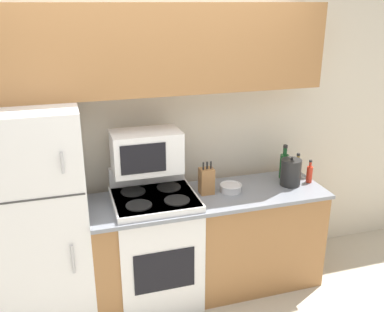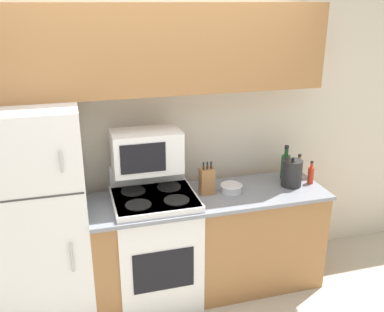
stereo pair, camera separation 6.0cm
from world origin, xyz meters
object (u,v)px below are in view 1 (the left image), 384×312
at_px(refrigerator, 35,219).
at_px(knife_block, 207,181).
at_px(bottle_vinegar, 297,169).
at_px(kettle, 291,172).
at_px(stove, 156,247).
at_px(bowl, 231,188).
at_px(bottle_hot_sauce, 309,174).
at_px(bottle_wine_green, 284,165).
at_px(microwave, 146,151).

relative_size(refrigerator, knife_block, 6.18).
bearing_deg(bottle_vinegar, kettle, -142.89).
distance_m(stove, bowl, 0.77).
xyz_separation_m(stove, knife_block, (0.43, 0.03, 0.51)).
bearing_deg(bottle_hot_sauce, bottle_wine_green, 135.69).
bearing_deg(microwave, bottle_wine_green, 1.04).
bearing_deg(bowl, knife_block, 172.56).
bearing_deg(microwave, knife_block, -10.91).
distance_m(refrigerator, bottle_hot_sauce, 2.23).
bearing_deg(refrigerator, microwave, 4.46).
xyz_separation_m(refrigerator, knife_block, (1.31, -0.02, 0.15)).
relative_size(microwave, bottle_hot_sauce, 2.63).
bearing_deg(bowl, bottle_wine_green, 14.01).
bearing_deg(bottle_wine_green, stove, -173.05).
xyz_separation_m(refrigerator, stove, (0.88, -0.06, -0.36)).
xyz_separation_m(bottle_wine_green, kettle, (-0.02, -0.16, -0.00)).
height_order(bowl, bottle_wine_green, bottle_wine_green).
bearing_deg(microwave, refrigerator, -175.54).
distance_m(refrigerator, kettle, 2.05).
xyz_separation_m(knife_block, kettle, (0.73, -0.05, 0.00)).
xyz_separation_m(microwave, bottle_wine_green, (1.21, 0.02, -0.26)).
height_order(stove, bottle_wine_green, bottle_wine_green).
distance_m(microwave, bottle_wine_green, 1.24).
height_order(stove, microwave, microwave).
bearing_deg(knife_block, bottle_vinegar, 2.42).
bearing_deg(stove, bottle_vinegar, 3.10).
bearing_deg(bottle_wine_green, kettle, -98.00).
bearing_deg(stove, kettle, -0.68).
bearing_deg(kettle, stove, 179.32).
height_order(bottle_hot_sauce, bottle_vinegar, bottle_vinegar).
bearing_deg(bowl, stove, -179.35).
distance_m(refrigerator, bottle_wine_green, 2.07).
bearing_deg(stove, refrigerator, 176.40).
height_order(refrigerator, bowl, refrigerator).
xyz_separation_m(bowl, bottle_vinegar, (0.63, 0.06, 0.06)).
distance_m(bottle_vinegar, bottle_wine_green, 0.12).
bearing_deg(stove, bottle_hot_sauce, -0.51).
bearing_deg(bottle_vinegar, refrigerator, -179.65).
height_order(refrigerator, microwave, refrigerator).
distance_m(bowl, bottle_hot_sauce, 0.71).
relative_size(bowl, bottle_vinegar, 0.75).
bearing_deg(kettle, bottle_wine_green, 82.00).
bearing_deg(knife_block, bottle_hot_sauce, -2.86).
bearing_deg(bottle_hot_sauce, stove, 179.49).
bearing_deg(refrigerator, stove, -3.60).
distance_m(refrigerator, microwave, 0.95).
height_order(bottle_vinegar, kettle, kettle).
bearing_deg(bottle_wine_green, bowl, -165.99).
height_order(bowl, bottle_vinegar, bottle_vinegar).
distance_m(refrigerator, knife_block, 1.32).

